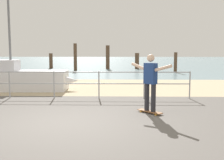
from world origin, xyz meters
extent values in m
cube|color=#605B56|center=(0.00, -1.00, 0.00)|extent=(24.00, 10.00, 0.04)
cube|color=tan|center=(0.00, 7.00, 0.00)|extent=(24.00, 6.00, 0.04)
cube|color=#75939E|center=(0.00, 35.00, 0.00)|extent=(72.00, 50.00, 0.04)
cylinder|color=#9EA0A5|center=(-2.84, 3.60, 0.53)|extent=(0.05, 0.05, 1.05)
cylinder|color=#9EA0A5|center=(-1.12, 3.60, 0.53)|extent=(0.05, 0.05, 1.05)
cylinder|color=#9EA0A5|center=(0.59, 3.60, 0.53)|extent=(0.05, 0.05, 1.05)
cylinder|color=#9EA0A5|center=(2.30, 3.60, 0.53)|extent=(0.05, 0.05, 1.05)
cylinder|color=#9EA0A5|center=(4.01, 3.60, 0.53)|extent=(0.05, 0.05, 1.05)
cylinder|color=#9EA0A5|center=(-1.12, 3.60, 1.02)|extent=(10.28, 0.04, 0.04)
cylinder|color=#9EA0A5|center=(-1.12, 3.60, 0.58)|extent=(10.28, 0.04, 0.04)
cube|color=silver|center=(-3.25, 5.57, 0.45)|extent=(4.44, 1.53, 0.90)
cone|color=silver|center=(-1.05, 5.63, 0.45)|extent=(1.12, 0.80, 0.77)
cylinder|color=slate|center=(-3.55, 5.56, 3.04)|extent=(0.10, 0.10, 4.28)
cube|color=silver|center=(-3.85, 5.55, 1.15)|extent=(1.23, 0.93, 0.50)
cube|color=brown|center=(2.25, 1.19, 0.07)|extent=(0.70, 0.72, 0.02)
cylinder|color=orange|center=(2.50, 1.05, 0.03)|extent=(0.06, 0.06, 0.06)
cylinder|color=orange|center=(2.38, 0.94, 0.03)|extent=(0.06, 0.06, 0.06)
cylinder|color=orange|center=(2.11, 1.45, 0.03)|extent=(0.06, 0.06, 0.06)
cylinder|color=orange|center=(2.00, 1.34, 0.03)|extent=(0.06, 0.06, 0.06)
cylinder|color=#26262B|center=(2.33, 1.11, 0.48)|extent=(0.14, 0.14, 0.80)
cylinder|color=#26262B|center=(2.17, 1.28, 0.48)|extent=(0.14, 0.14, 0.80)
cube|color=navy|center=(2.25, 1.19, 1.18)|extent=(0.39, 0.40, 0.60)
sphere|color=beige|center=(2.25, 1.19, 1.62)|extent=(0.22, 0.22, 0.22)
cylinder|color=beige|center=(2.56, 0.87, 1.36)|extent=(0.45, 0.46, 0.23)
cylinder|color=beige|center=(1.94, 1.51, 1.36)|extent=(0.45, 0.46, 0.23)
cylinder|color=#513826|center=(-5.29, 19.83, 0.74)|extent=(0.34, 0.34, 1.48)
cylinder|color=#513826|center=(-2.50, 17.36, 1.19)|extent=(0.30, 0.30, 2.39)
cylinder|color=#513826|center=(0.30, 19.21, 1.12)|extent=(0.36, 0.36, 2.24)
cylinder|color=#513826|center=(3.09, 19.40, 0.76)|extent=(0.40, 0.40, 1.52)
cylinder|color=#513826|center=(5.89, 15.24, 0.82)|extent=(0.26, 0.26, 1.63)
camera|label=1|loc=(1.33, -6.57, 1.87)|focal=43.49mm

